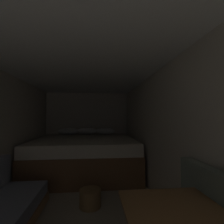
{
  "coord_description": "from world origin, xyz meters",
  "views": [
    {
      "loc": [
        0.25,
        -0.43,
        1.31
      ],
      "look_at": [
        0.54,
        2.55,
        1.4
      ],
      "focal_mm": 26.47,
      "sensor_mm": 36.0,
      "label": 1
    }
  ],
  "objects": [
    {
      "name": "bed",
      "position": [
        0.0,
        3.57,
        0.41
      ],
      "size": [
        2.31,
        2.04,
        1.0
      ],
      "color": "brown",
      "rests_on": "ground"
    },
    {
      "name": "wall_right",
      "position": [
        1.24,
        1.94,
        1.02
      ],
      "size": [
        0.05,
        5.35,
        2.04
      ],
      "primitive_type": "cube",
      "color": "beige",
      "rests_on": "ground"
    },
    {
      "name": "ground_plane",
      "position": [
        0.0,
        1.94,
        0.0
      ],
      "size": [
        7.35,
        7.35,
        0.0
      ],
      "primitive_type": "plane",
      "color": "#A39984"
    },
    {
      "name": "wicker_basket",
      "position": [
        0.17,
        2.04,
        0.12
      ],
      "size": [
        0.32,
        0.32,
        0.24
      ],
      "color": "olive",
      "rests_on": "ground"
    },
    {
      "name": "ceiling_slab",
      "position": [
        0.0,
        1.94,
        2.07
      ],
      "size": [
        2.53,
        5.35,
        0.05
      ],
      "primitive_type": "cube",
      "color": "white",
      "rests_on": "wall_left"
    },
    {
      "name": "wall_back",
      "position": [
        0.0,
        4.64,
        1.02
      ],
      "size": [
        2.53,
        0.05,
        2.04
      ],
      "primitive_type": "cube",
      "color": "beige",
      "rests_on": "ground"
    }
  ]
}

